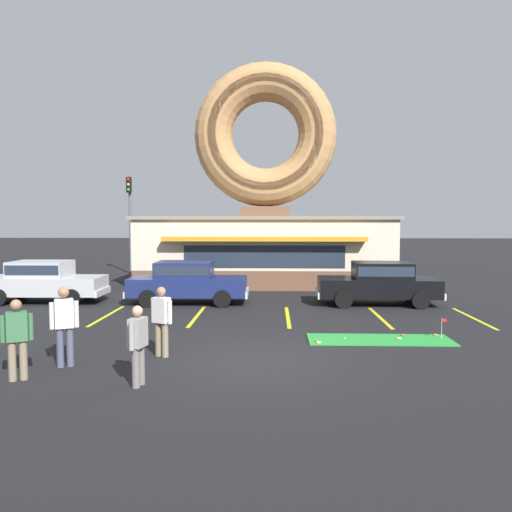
% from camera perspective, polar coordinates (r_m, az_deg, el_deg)
% --- Properties ---
extents(ground_plane, '(160.00, 160.00, 0.00)m').
position_cam_1_polar(ground_plane, '(11.64, -0.00, -11.64)').
color(ground_plane, black).
extents(donut_shop_building, '(12.30, 6.75, 10.96)m').
position_cam_1_polar(donut_shop_building, '(25.15, 1.06, 5.40)').
color(donut_shop_building, brown).
rests_on(donut_shop_building, ground).
extents(putting_mat, '(3.77, 1.25, 0.03)m').
position_cam_1_polar(putting_mat, '(13.72, 13.94, -9.26)').
color(putting_mat, green).
rests_on(putting_mat, ground).
extents(mini_donut_near_left, '(0.13, 0.13, 0.04)m').
position_cam_1_polar(mini_donut_near_left, '(13.86, 16.03, -9.03)').
color(mini_donut_near_left, '#E5C666').
rests_on(mini_donut_near_left, putting_mat).
extents(mini_donut_near_right, '(0.13, 0.13, 0.04)m').
position_cam_1_polar(mini_donut_near_right, '(13.16, 7.00, -9.60)').
color(mini_donut_near_right, brown).
rests_on(mini_donut_near_right, putting_mat).
extents(mini_donut_mid_left, '(0.13, 0.13, 0.04)m').
position_cam_1_polar(mini_donut_mid_left, '(14.27, 16.42, -8.66)').
color(mini_donut_mid_left, brown).
rests_on(mini_donut_mid_left, putting_mat).
extents(mini_donut_mid_centre, '(0.13, 0.13, 0.04)m').
position_cam_1_polar(mini_donut_mid_centre, '(14.58, 19.83, -8.47)').
color(mini_donut_mid_centre, '#D17F47').
rests_on(mini_donut_mid_centre, putting_mat).
extents(mini_donut_mid_right, '(0.13, 0.13, 0.04)m').
position_cam_1_polar(mini_donut_mid_right, '(13.00, 7.18, -9.77)').
color(mini_donut_mid_right, '#E5C666').
rests_on(mini_donut_mid_right, putting_mat).
extents(golf_ball, '(0.04, 0.04, 0.04)m').
position_cam_1_polar(golf_ball, '(13.52, 10.13, -9.25)').
color(golf_ball, white).
rests_on(golf_ball, putting_mat).
extents(putting_flag_pin, '(0.13, 0.01, 0.55)m').
position_cam_1_polar(putting_flag_pin, '(14.13, 20.60, -7.26)').
color(putting_flag_pin, silver).
rests_on(putting_flag_pin, putting_mat).
extents(car_silver, '(4.58, 2.03, 1.60)m').
position_cam_1_polar(car_silver, '(20.91, -23.10, -2.52)').
color(car_silver, '#B2B5BA').
rests_on(car_silver, ground).
extents(car_navy, '(4.58, 2.03, 1.60)m').
position_cam_1_polar(car_navy, '(19.17, -7.88, -2.81)').
color(car_navy, navy).
rests_on(car_navy, ground).
extents(car_black, '(4.60, 2.06, 1.60)m').
position_cam_1_polar(car_black, '(19.27, 13.90, -2.85)').
color(car_black, black).
rests_on(car_black, ground).
extents(pedestrian_blue_sweater_man, '(0.55, 0.38, 1.73)m').
position_cam_1_polar(pedestrian_blue_sweater_man, '(11.55, -21.05, -7.10)').
color(pedestrian_blue_sweater_man, '#474C66').
rests_on(pedestrian_blue_sweater_man, ground).
extents(pedestrian_hooded_kid, '(0.32, 0.58, 1.55)m').
position_cam_1_polar(pedestrian_hooded_kid, '(9.85, -13.34, -9.55)').
color(pedestrian_hooded_kid, slate).
rests_on(pedestrian_hooded_kid, ground).
extents(pedestrian_leather_jacket_man, '(0.54, 0.39, 1.63)m').
position_cam_1_polar(pedestrian_leather_jacket_man, '(11.81, -10.76, -6.99)').
color(pedestrian_leather_jacket_man, '#7F7056').
rests_on(pedestrian_leather_jacket_man, ground).
extents(pedestrian_clipboard_woman, '(0.53, 0.39, 1.61)m').
position_cam_1_polar(pedestrian_clipboard_woman, '(10.97, -25.65, -8.24)').
color(pedestrian_clipboard_woman, '#7F7056').
rests_on(pedestrian_clipboard_woman, ground).
extents(trash_bin, '(0.57, 0.57, 0.97)m').
position_cam_1_polar(trash_bin, '(22.94, 15.94, -2.74)').
color(trash_bin, '#232833').
rests_on(trash_bin, ground).
extents(traffic_light_pole, '(0.28, 0.47, 5.80)m').
position_cam_1_polar(traffic_light_pole, '(30.45, -14.22, 4.98)').
color(traffic_light_pole, '#595B60').
rests_on(traffic_light_pole, ground).
extents(parking_stripe_far_left, '(0.12, 3.60, 0.01)m').
position_cam_1_polar(parking_stripe_far_left, '(17.40, -16.65, -6.53)').
color(parking_stripe_far_left, yellow).
rests_on(parking_stripe_far_left, ground).
extents(parking_stripe_left, '(0.12, 3.60, 0.01)m').
position_cam_1_polar(parking_stripe_left, '(16.69, -6.78, -6.84)').
color(parking_stripe_left, yellow).
rests_on(parking_stripe_left, ground).
extents(parking_stripe_mid_left, '(0.12, 3.60, 0.01)m').
position_cam_1_polar(parking_stripe_mid_left, '(16.50, 3.65, -6.94)').
color(parking_stripe_mid_left, yellow).
rests_on(parking_stripe_mid_left, ground).
extents(parking_stripe_centre, '(0.12, 3.60, 0.01)m').
position_cam_1_polar(parking_stripe_centre, '(16.86, 13.97, -6.82)').
color(parking_stripe_centre, yellow).
rests_on(parking_stripe_centre, ground).
extents(parking_stripe_mid_right, '(0.12, 3.60, 0.01)m').
position_cam_1_polar(parking_stripe_mid_right, '(17.72, 23.56, -6.51)').
color(parking_stripe_mid_right, yellow).
rests_on(parking_stripe_mid_right, ground).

